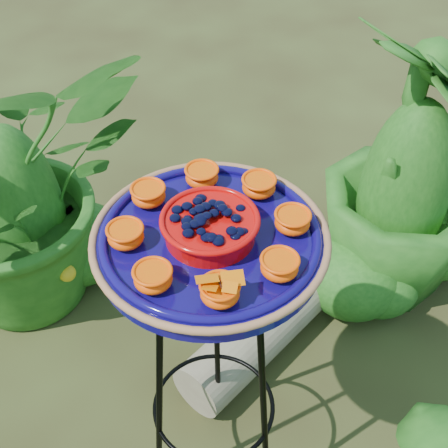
{
  "coord_description": "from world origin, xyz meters",
  "views": [
    {
      "loc": [
        0.08,
        -0.86,
        1.68
      ],
      "look_at": [
        0.09,
        -0.03,
        0.9
      ],
      "focal_mm": 50.0,
      "sensor_mm": 36.0,
      "label": 1
    }
  ],
  "objects": [
    {
      "name": "feeder_dish",
      "position": [
        0.07,
        -0.04,
        0.88
      ],
      "size": [
        0.45,
        0.45,
        0.1
      ],
      "rotation": [
        0.0,
        0.0,
        -0.06
      ],
      "color": "#0E0758",
      "rests_on": "tripod_stand"
    },
    {
      "name": "ground_plane",
      "position": [
        0.0,
        0.0,
        0.0
      ],
      "size": [
        20.0,
        20.0,
        0.0
      ],
      "primitive_type": "plane",
      "color": "#2C2413",
      "rests_on": "ground"
    },
    {
      "name": "shrub_back_left",
      "position": [
        -0.56,
        0.63,
        0.46
      ],
      "size": [
        1.1,
        1.07,
        0.92
      ],
      "primitive_type": "imported",
      "rotation": [
        0.0,
        0.0,
        0.62
      ],
      "color": "#1A4F15",
      "rests_on": "ground"
    },
    {
      "name": "driftwood_log",
      "position": [
        0.19,
        0.31,
        0.09
      ],
      "size": [
        0.49,
        0.51,
        0.18
      ],
      "primitive_type": "cylinder",
      "rotation": [
        0.0,
        1.57,
        0.83
      ],
      "color": "gray",
      "rests_on": "ground"
    },
    {
      "name": "tripod_stand",
      "position": [
        0.07,
        -0.04,
        0.51
      ],
      "size": [
        0.32,
        0.34,
        0.84
      ],
      "rotation": [
        0.0,
        0.0,
        -0.06
      ],
      "color": "black",
      "rests_on": "ground"
    },
    {
      "name": "shrub_back_right",
      "position": [
        0.68,
        0.66,
        0.47
      ],
      "size": [
        0.7,
        0.7,
        0.95
      ],
      "primitive_type": "imported",
      "rotation": [
        0.0,
        0.0,
        1.97
      ],
      "color": "#1A4F15",
      "rests_on": "ground"
    }
  ]
}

